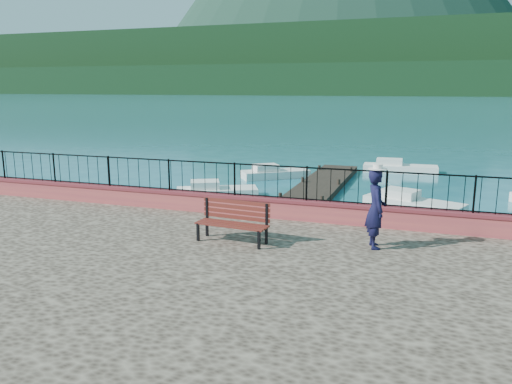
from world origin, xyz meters
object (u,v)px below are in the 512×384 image
Objects in this scene: park_bench at (233,230)px; boat_3 at (275,171)px; boat_1 at (414,200)px; person at (376,209)px; boat_4 at (400,165)px; boat_0 at (217,189)px.

park_bench is 15.60m from boat_3.
park_bench reaches higher than boat_1.
person is at bearing -71.79° from boat_1.
boat_1 is 0.94× the size of boat_4.
boat_4 is (-1.06, 9.41, 0.00)m from boat_1.
boat_3 is 7.72m from boat_4.
person is 0.51× the size of boat_3.
person reaches higher than boat_3.
boat_0 is 8.61m from boat_1.
person is at bearing -74.19° from boat_0.
person is 18.78m from boat_4.
person is 16.09m from boat_3.
boat_1 is at bearing 72.84° from park_bench.
boat_1 is (0.68, 9.29, -1.75)m from person.
boat_3 is (-3.47, 15.17, -1.10)m from park_bench.
boat_3 is at bearing -149.30° from boat_4.
boat_1 is at bearing -23.09° from boat_0.
park_bench reaches higher than boat_4.
park_bench reaches higher than boat_3.
boat_1 is at bearing -70.87° from boat_3.
boat_0 and boat_3 have the same top height.
boat_1 is (8.60, 0.44, 0.00)m from boat_0.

